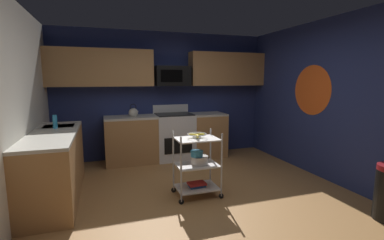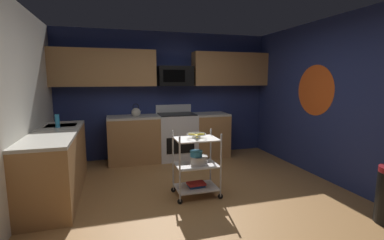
{
  "view_description": "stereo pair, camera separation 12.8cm",
  "coord_description": "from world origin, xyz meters",
  "px_view_note": "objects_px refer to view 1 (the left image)",
  "views": [
    {
      "loc": [
        -1.24,
        -3.27,
        1.64
      ],
      "look_at": [
        -0.01,
        0.47,
        1.05
      ],
      "focal_mm": 25.61,
      "sensor_mm": 36.0,
      "label": 1
    },
    {
      "loc": [
        -1.12,
        -3.31,
        1.64
      ],
      "look_at": [
        -0.01,
        0.47,
        1.05
      ],
      "focal_mm": 25.61,
      "sensor_mm": 36.0,
      "label": 2
    }
  ],
  "objects_px": {
    "microwave": "(172,76)",
    "dish_soap_bottle": "(55,122)",
    "fruit_bowl": "(197,135)",
    "mixing_bowl_large": "(200,160)",
    "kettle": "(133,112)",
    "oven_range": "(174,136)",
    "rolling_cart": "(197,165)",
    "mixing_bowl_small": "(197,153)",
    "book_stack": "(197,184)"
  },
  "relations": [
    {
      "from": "fruit_bowl",
      "to": "dish_soap_bottle",
      "type": "relative_size",
      "value": 1.36
    },
    {
      "from": "fruit_bowl",
      "to": "kettle",
      "type": "relative_size",
      "value": 1.03
    },
    {
      "from": "mixing_bowl_large",
      "to": "book_stack",
      "type": "xyz_separation_m",
      "value": [
        -0.04,
        0.0,
        -0.36
      ]
    },
    {
      "from": "oven_range",
      "to": "mixing_bowl_large",
      "type": "relative_size",
      "value": 4.37
    },
    {
      "from": "oven_range",
      "to": "rolling_cart",
      "type": "distance_m",
      "value": 1.89
    },
    {
      "from": "mixing_bowl_small",
      "to": "kettle",
      "type": "relative_size",
      "value": 0.69
    },
    {
      "from": "rolling_cart",
      "to": "fruit_bowl",
      "type": "xyz_separation_m",
      "value": [
        0.0,
        0.0,
        0.42
      ]
    },
    {
      "from": "microwave",
      "to": "dish_soap_bottle",
      "type": "height_order",
      "value": "microwave"
    },
    {
      "from": "oven_range",
      "to": "fruit_bowl",
      "type": "bearing_deg",
      "value": -94.86
    },
    {
      "from": "rolling_cart",
      "to": "dish_soap_bottle",
      "type": "relative_size",
      "value": 4.57
    },
    {
      "from": "rolling_cart",
      "to": "book_stack",
      "type": "xyz_separation_m",
      "value": [
        -0.0,
        0.0,
        -0.29
      ]
    },
    {
      "from": "book_stack",
      "to": "kettle",
      "type": "relative_size",
      "value": 0.96
    },
    {
      "from": "mixing_bowl_large",
      "to": "mixing_bowl_small",
      "type": "bearing_deg",
      "value": -170.64
    },
    {
      "from": "oven_range",
      "to": "fruit_bowl",
      "type": "xyz_separation_m",
      "value": [
        -0.16,
        -1.88,
        0.4
      ]
    },
    {
      "from": "rolling_cart",
      "to": "dish_soap_bottle",
      "type": "xyz_separation_m",
      "value": [
        -1.89,
        0.9,
        0.57
      ]
    },
    {
      "from": "oven_range",
      "to": "mixing_bowl_small",
      "type": "relative_size",
      "value": 6.04
    },
    {
      "from": "book_stack",
      "to": "mixing_bowl_large",
      "type": "bearing_deg",
      "value": 0.0
    },
    {
      "from": "mixing_bowl_small",
      "to": "book_stack",
      "type": "bearing_deg",
      "value": 65.6
    },
    {
      "from": "fruit_bowl",
      "to": "book_stack",
      "type": "xyz_separation_m",
      "value": [
        -0.0,
        0.0,
        -0.72
      ]
    },
    {
      "from": "mixing_bowl_small",
      "to": "oven_range",
      "type": "bearing_deg",
      "value": 85.06
    },
    {
      "from": "book_stack",
      "to": "kettle",
      "type": "bearing_deg",
      "value": 109.16
    },
    {
      "from": "microwave",
      "to": "dish_soap_bottle",
      "type": "xyz_separation_m",
      "value": [
        -2.05,
        -1.09,
        -0.68
      ]
    },
    {
      "from": "microwave",
      "to": "dish_soap_bottle",
      "type": "relative_size",
      "value": 3.5
    },
    {
      "from": "book_stack",
      "to": "dish_soap_bottle",
      "type": "bearing_deg",
      "value": 154.47
    },
    {
      "from": "mixing_bowl_large",
      "to": "kettle",
      "type": "height_order",
      "value": "kettle"
    },
    {
      "from": "mixing_bowl_small",
      "to": "rolling_cart",
      "type": "bearing_deg",
      "value": 65.6
    },
    {
      "from": "mixing_bowl_large",
      "to": "kettle",
      "type": "bearing_deg",
      "value": 110.24
    },
    {
      "from": "microwave",
      "to": "dish_soap_bottle",
      "type": "bearing_deg",
      "value": -152.13
    },
    {
      "from": "microwave",
      "to": "dish_soap_bottle",
      "type": "distance_m",
      "value": 2.42
    },
    {
      "from": "mixing_bowl_large",
      "to": "book_stack",
      "type": "height_order",
      "value": "mixing_bowl_large"
    },
    {
      "from": "microwave",
      "to": "rolling_cart",
      "type": "distance_m",
      "value": 2.35
    },
    {
      "from": "rolling_cart",
      "to": "fruit_bowl",
      "type": "height_order",
      "value": "rolling_cart"
    },
    {
      "from": "book_stack",
      "to": "kettle",
      "type": "distance_m",
      "value": 2.16
    },
    {
      "from": "fruit_bowl",
      "to": "kettle",
      "type": "bearing_deg",
      "value": 109.16
    },
    {
      "from": "rolling_cart",
      "to": "mixing_bowl_small",
      "type": "xyz_separation_m",
      "value": [
        -0.0,
        -0.01,
        0.16
      ]
    },
    {
      "from": "microwave",
      "to": "mixing_bowl_large",
      "type": "distance_m",
      "value": 2.32
    },
    {
      "from": "oven_range",
      "to": "microwave",
      "type": "relative_size",
      "value": 1.57
    },
    {
      "from": "fruit_bowl",
      "to": "mixing_bowl_large",
      "type": "height_order",
      "value": "fruit_bowl"
    },
    {
      "from": "mixing_bowl_large",
      "to": "mixing_bowl_small",
      "type": "relative_size",
      "value": 1.38
    },
    {
      "from": "mixing_bowl_large",
      "to": "dish_soap_bottle",
      "type": "distance_m",
      "value": 2.19
    },
    {
      "from": "oven_range",
      "to": "mixing_bowl_small",
      "type": "distance_m",
      "value": 1.9
    },
    {
      "from": "rolling_cart",
      "to": "book_stack",
      "type": "bearing_deg",
      "value": 97.13
    },
    {
      "from": "mixing_bowl_large",
      "to": "oven_range",
      "type": "bearing_deg",
      "value": 86.35
    },
    {
      "from": "dish_soap_bottle",
      "to": "mixing_bowl_large",
      "type": "bearing_deg",
      "value": -25.07
    },
    {
      "from": "fruit_bowl",
      "to": "dish_soap_bottle",
      "type": "xyz_separation_m",
      "value": [
        -1.89,
        0.9,
        0.14
      ]
    },
    {
      "from": "mixing_bowl_small",
      "to": "microwave",
      "type": "bearing_deg",
      "value": 85.33
    },
    {
      "from": "mixing_bowl_large",
      "to": "kettle",
      "type": "xyz_separation_m",
      "value": [
        -0.69,
        1.88,
        0.48
      ]
    },
    {
      "from": "kettle",
      "to": "book_stack",
      "type": "bearing_deg",
      "value": -70.84
    },
    {
      "from": "kettle",
      "to": "rolling_cart",
      "type": "bearing_deg",
      "value": -70.84
    },
    {
      "from": "mixing_bowl_small",
      "to": "kettle",
      "type": "xyz_separation_m",
      "value": [
        -0.65,
        1.89,
        0.38
      ]
    }
  ]
}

